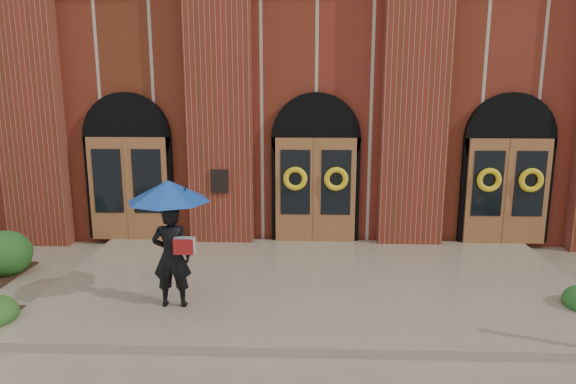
{
  "coord_description": "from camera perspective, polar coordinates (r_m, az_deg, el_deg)",
  "views": [
    {
      "loc": [
        -0.22,
        -9.25,
        3.86
      ],
      "look_at": [
        -0.59,
        1.0,
        1.71
      ],
      "focal_mm": 32.0,
      "sensor_mm": 36.0,
      "label": 1
    }
  ],
  "objects": [
    {
      "name": "ground",
      "position": [
        10.03,
        3.24,
        -10.84
      ],
      "size": [
        90.0,
        90.0,
        0.0
      ],
      "primitive_type": "plane",
      "color": "gray",
      "rests_on": "ground"
    },
    {
      "name": "church_building",
      "position": [
        18.04,
        2.82,
        10.67
      ],
      "size": [
        16.2,
        12.53,
        7.0
      ],
      "color": "maroon",
      "rests_on": "ground"
    },
    {
      "name": "man_with_umbrella",
      "position": [
        8.73,
        -12.97,
        -2.95
      ],
      "size": [
        1.43,
        1.43,
        2.19
      ],
      "rotation": [
        0.0,
        0.0,
        3.19
      ],
      "color": "black",
      "rests_on": "landing"
    },
    {
      "name": "landing",
      "position": [
        10.14,
        3.22,
        -10.12
      ],
      "size": [
        10.0,
        5.3,
        0.15
      ],
      "primitive_type": "cube",
      "color": "gray",
      "rests_on": "ground"
    }
  ]
}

